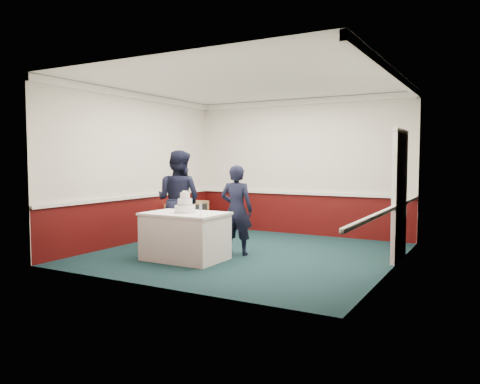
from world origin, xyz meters
The scene contains 9 objects.
ground centered at (0.00, 0.00, 0.00)m, with size 5.00×5.00×0.00m, color #12282D.
room_shell centered at (0.08, 0.61, 1.97)m, with size 5.00×5.00×3.00m.
sideboard centered at (-2.28, 1.40, 0.35)m, with size 0.41×1.20×0.70m.
cake_table centered at (-0.65, -0.94, 0.40)m, with size 1.32×0.92×0.79m.
wedding_cake centered at (-0.65, -0.94, 0.90)m, with size 0.35×0.35×0.36m.
cake_knife centered at (-0.68, -1.14, 0.79)m, with size 0.01×0.22×0.01m, color silver.
champagne_flute centered at (-0.15, -1.22, 0.93)m, with size 0.05×0.05×0.21m.
person_man centered at (-1.32, -0.22, 0.92)m, with size 0.89×0.70×1.84m, color black.
person_woman centered at (-0.11, -0.17, 0.79)m, with size 0.58×0.38×1.58m, color black.
Camera 1 is at (3.90, -7.23, 1.67)m, focal length 35.00 mm.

